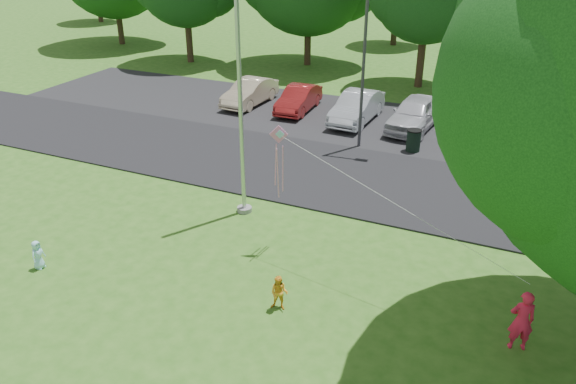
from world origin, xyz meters
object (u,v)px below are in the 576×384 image
at_px(child_blue, 38,255).
at_px(kite, 286,153).
at_px(trash_can, 413,141).
at_px(flagpole, 240,92).
at_px(child_yellow, 279,293).
at_px(street_lamp, 371,56).
at_px(woman, 522,320).

relative_size(child_blue, kite, 0.12).
bearing_deg(trash_can, flagpole, -117.39).
bearing_deg(child_yellow, kite, 101.52).
xyz_separation_m(street_lamp, child_blue, (-5.66, -12.66, -3.53)).
distance_m(flagpole, child_yellow, 6.54).
bearing_deg(child_blue, flagpole, -36.38).
bearing_deg(child_blue, woman, -82.67).
bearing_deg(woman, flagpole, -38.63).
height_order(street_lamp, child_yellow, street_lamp).
height_order(woman, child_blue, woman).
bearing_deg(kite, child_blue, -170.47).
bearing_deg(street_lamp, kite, -93.24).
height_order(child_yellow, kite, kite).
relative_size(flagpole, child_blue, 11.52).
height_order(flagpole, street_lamp, flagpole).
bearing_deg(child_blue, kite, -59.12).
height_order(child_yellow, child_blue, child_yellow).
bearing_deg(child_yellow, trash_can, 77.11).
relative_size(flagpole, trash_can, 10.07).
bearing_deg(woman, trash_can, -83.93).
relative_size(flagpole, street_lamp, 1.52).
relative_size(flagpole, woman, 6.37).
xyz_separation_m(street_lamp, kite, (0.27, -8.81, -0.88)).
distance_m(flagpole, kite, 2.94).
bearing_deg(street_lamp, trash_can, 5.97).
bearing_deg(woman, street_lamp, -74.97).
distance_m(flagpole, woman, 10.10).
bearing_deg(woman, child_blue, -8.89).
height_order(child_blue, kite, kite).
bearing_deg(flagpole, woman, -20.36).
bearing_deg(kite, flagpole, 122.02).
bearing_deg(street_lamp, child_blue, -119.12).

